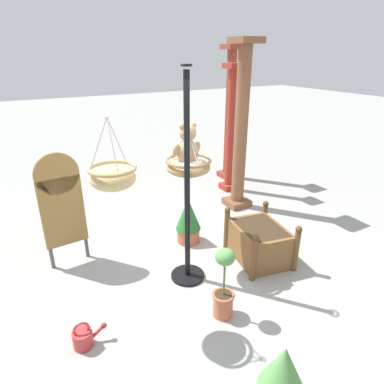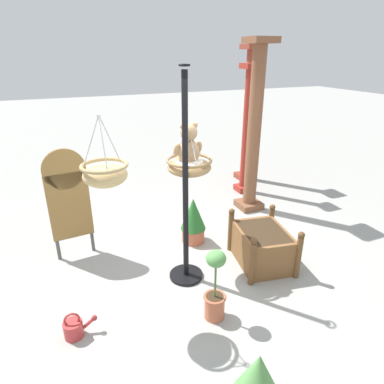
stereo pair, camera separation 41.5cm
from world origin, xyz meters
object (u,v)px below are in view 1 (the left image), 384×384
at_px(teddy_bear, 187,147).
at_px(watering_can, 84,338).
at_px(hanging_basket_with_teddy, 188,166).
at_px(greenhouse_pillar_right, 229,118).
at_px(wooden_planter_box, 259,241).
at_px(potted_plant_bushy_green, 188,220).
at_px(greenhouse_pillar_left, 241,132).
at_px(potted_plant_tall_leafy, 224,289).
at_px(display_sign_board, 61,201).
at_px(potted_plant_fern_front, 282,378).
at_px(hanging_basket_left_high, 113,177).
at_px(greenhouse_pillar_far_back, 231,133).
at_px(display_pole_central, 187,220).

height_order(teddy_bear, watering_can, teddy_bear).
bearing_deg(hanging_basket_with_teddy, greenhouse_pillar_right, 47.40).
xyz_separation_m(wooden_planter_box, potted_plant_bushy_green, (-0.66, 0.90, 0.09)).
height_order(greenhouse_pillar_left, wooden_planter_box, greenhouse_pillar_left).
relative_size(teddy_bear, potted_plant_tall_leafy, 0.62).
xyz_separation_m(potted_plant_tall_leafy, display_sign_board, (-1.32, 1.89, 0.59)).
height_order(greenhouse_pillar_left, potted_plant_fern_front, greenhouse_pillar_left).
relative_size(greenhouse_pillar_left, potted_plant_tall_leafy, 3.44).
bearing_deg(hanging_basket_left_high, display_sign_board, 104.15).
height_order(hanging_basket_with_teddy, greenhouse_pillar_left, greenhouse_pillar_left).
xyz_separation_m(hanging_basket_with_teddy, potted_plant_tall_leafy, (-0.13, -1.05, -1.09)).
bearing_deg(hanging_basket_left_high, wooden_planter_box, 5.61).
height_order(hanging_basket_left_high, greenhouse_pillar_right, greenhouse_pillar_right).
bearing_deg(potted_plant_bushy_green, wooden_planter_box, -53.47).
distance_m(greenhouse_pillar_left, potted_plant_fern_front, 4.13).
bearing_deg(potted_plant_fern_front, potted_plant_tall_leafy, 81.21).
bearing_deg(greenhouse_pillar_far_back, display_pole_central, -134.00).
bearing_deg(greenhouse_pillar_far_back, display_sign_board, -161.18).
relative_size(display_pole_central, greenhouse_pillar_far_back, 1.03).
height_order(teddy_bear, greenhouse_pillar_far_back, greenhouse_pillar_far_back).
distance_m(hanging_basket_with_teddy, hanging_basket_left_high, 1.25).
distance_m(greenhouse_pillar_right, watering_can, 5.47).
distance_m(potted_plant_tall_leafy, display_sign_board, 2.38).
bearing_deg(potted_plant_bushy_green, potted_plant_tall_leafy, -104.28).
relative_size(display_pole_central, teddy_bear, 4.93).
relative_size(greenhouse_pillar_right, potted_plant_tall_leafy, 3.35).
distance_m(greenhouse_pillar_far_back, potted_plant_bushy_green, 2.48).
relative_size(greenhouse_pillar_right, potted_plant_bushy_green, 3.96).
bearing_deg(potted_plant_tall_leafy, watering_can, 168.05).
relative_size(display_pole_central, watering_can, 7.55).
distance_m(hanging_basket_left_high, watering_can, 1.67).
distance_m(display_pole_central, teddy_bear, 0.90).
xyz_separation_m(display_pole_central, watering_can, (-1.45, -0.49, -0.74)).
xyz_separation_m(greenhouse_pillar_left, potted_plant_fern_front, (-2.03, -3.43, -1.11)).
bearing_deg(greenhouse_pillar_right, greenhouse_pillar_far_back, -122.35).
height_order(wooden_planter_box, display_sign_board, display_sign_board).
bearing_deg(watering_can, hanging_basket_left_high, 20.18).
bearing_deg(potted_plant_tall_leafy, greenhouse_pillar_left, 51.26).
distance_m(potted_plant_tall_leafy, potted_plant_bushy_green, 1.64).
bearing_deg(display_sign_board, teddy_bear, -29.55).
height_order(potted_plant_fern_front, potted_plant_bushy_green, potted_plant_bushy_green).
height_order(teddy_bear, potted_plant_tall_leafy, teddy_bear).
distance_m(potted_plant_bushy_green, display_sign_board, 1.85).
bearing_deg(greenhouse_pillar_right, potted_plant_tall_leafy, -124.79).
bearing_deg(display_pole_central, greenhouse_pillar_right, 48.25).
height_order(display_pole_central, display_sign_board, display_pole_central).
xyz_separation_m(potted_plant_tall_leafy, potted_plant_bushy_green, (0.41, 1.59, 0.01)).
distance_m(greenhouse_pillar_left, wooden_planter_box, 2.15).
bearing_deg(potted_plant_fern_front, hanging_basket_with_teddy, 82.18).
relative_size(hanging_basket_with_teddy, greenhouse_pillar_far_back, 0.22).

